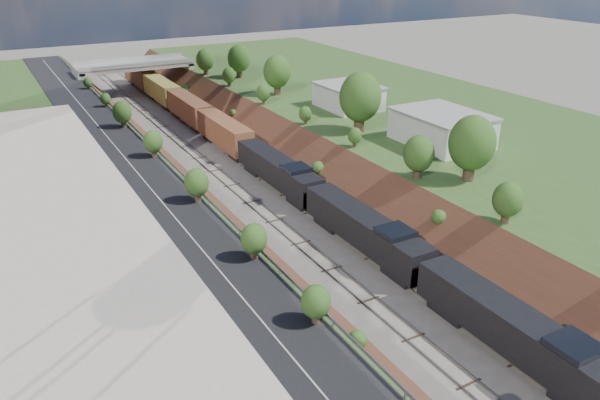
{
  "coord_description": "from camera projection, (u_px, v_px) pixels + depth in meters",
  "views": [
    {
      "loc": [
        -29.92,
        -5.09,
        29.57
      ],
      "look_at": [
        -3.66,
        42.3,
        6.0
      ],
      "focal_mm": 35.0,
      "sensor_mm": 36.0,
      "label": 1
    }
  ],
  "objects": [
    {
      "name": "road",
      "position": [
        138.0,
        174.0,
        68.4
      ],
      "size": [
        8.0,
        180.0,
        0.1
      ],
      "primitive_type": "cube",
      "color": "black",
      "rests_on": "platform_left"
    },
    {
      "name": "commercial_building",
      "position": [
        44.0,
        252.0,
        43.82
      ],
      "size": [
        14.3,
        62.3,
        7.0
      ],
      "color": "brown",
      "rests_on": "platform_left"
    },
    {
      "name": "tree_left_crest",
      "position": [
        358.0,
        332.0,
        37.17
      ],
      "size": [
        2.45,
        2.45,
        3.55
      ],
      "color": "#473323",
      "rests_on": "platform_left"
    },
    {
      "name": "guardrail",
      "position": [
        173.0,
        165.0,
        69.86
      ],
      "size": [
        0.1,
        171.0,
        0.7
      ],
      "color": "#99999E",
      "rests_on": "platform_left"
    },
    {
      "name": "rail_right_track",
      "position": [
        277.0,
        185.0,
        78.42
      ],
      "size": [
        1.58,
        180.0,
        0.18
      ],
      "primitive_type": "cube",
      "color": "gray",
      "rests_on": "ground"
    },
    {
      "name": "tree_right_large",
      "position": [
        472.0,
        144.0,
        65.07
      ],
      "size": [
        5.25,
        5.25,
        7.61
      ],
      "color": "#473323",
      "rests_on": "platform_right"
    },
    {
      "name": "embankment_left",
      "position": [
        179.0,
        206.0,
        72.41
      ],
      "size": [
        10.0,
        180.0,
        10.0
      ],
      "primitive_type": "cube",
      "rotation": [
        0.0,
        0.79,
        0.0
      ],
      "color": "brown",
      "rests_on": "ground"
    },
    {
      "name": "platform_right",
      "position": [
        451.0,
        136.0,
        90.97
      ],
      "size": [
        44.0,
        180.0,
        5.0
      ],
      "primitive_type": "cube",
      "color": "#325723",
      "rests_on": "ground"
    },
    {
      "name": "freight_train",
      "position": [
        230.0,
        136.0,
        90.13
      ],
      "size": [
        3.17,
        127.59,
        4.71
      ],
      "color": "black",
      "rests_on": "ground"
    },
    {
      "name": "embankment_right",
      "position": [
        330.0,
        175.0,
        82.19
      ],
      "size": [
        10.0,
        180.0,
        10.0
      ],
      "primitive_type": "cube",
      "rotation": [
        0.0,
        0.79,
        0.0
      ],
      "color": "brown",
      "rests_on": "ground"
    },
    {
      "name": "white_building_near",
      "position": [
        442.0,
        129.0,
        78.54
      ],
      "size": [
        9.0,
        12.0,
        4.0
      ],
      "primitive_type": "cube",
      "color": "silver",
      "rests_on": "platform_right"
    },
    {
      "name": "rail_left_track",
      "position": [
        241.0,
        193.0,
        76.11
      ],
      "size": [
        1.58,
        180.0,
        0.18
      ],
      "primitive_type": "cube",
      "color": "gray",
      "rests_on": "ground"
    },
    {
      "name": "overpass",
      "position": [
        135.0,
        72.0,
        125.07
      ],
      "size": [
        24.5,
        8.3,
        7.4
      ],
      "color": "gray",
      "rests_on": "ground"
    },
    {
      "name": "white_building_far",
      "position": [
        348.0,
        97.0,
        96.04
      ],
      "size": [
        8.0,
        10.0,
        3.6
      ],
      "primitive_type": "cube",
      "color": "silver",
      "rests_on": "platform_right"
    }
  ]
}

